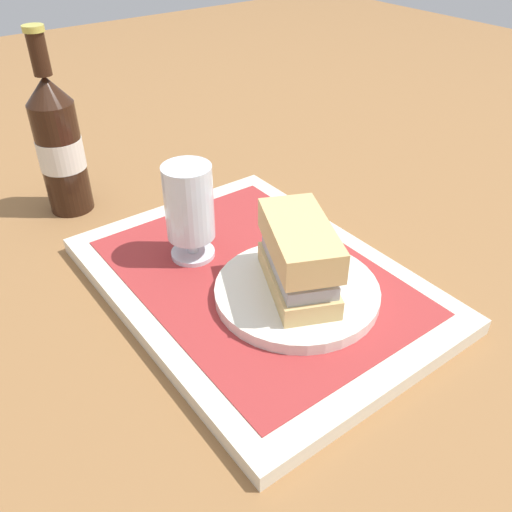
% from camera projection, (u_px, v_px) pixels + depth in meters
% --- Properties ---
extents(ground_plane, '(3.00, 3.00, 0.00)m').
position_uv_depth(ground_plane, '(256.00, 289.00, 0.68)').
color(ground_plane, olive).
extents(tray, '(0.44, 0.32, 0.02)m').
position_uv_depth(tray, '(256.00, 282.00, 0.67)').
color(tray, beige).
rests_on(tray, ground_plane).
extents(placemat, '(0.38, 0.27, 0.00)m').
position_uv_depth(placemat, '(256.00, 276.00, 0.66)').
color(placemat, '#9E2D2D').
rests_on(placemat, tray).
extents(plate, '(0.19, 0.19, 0.01)m').
position_uv_depth(plate, '(297.00, 292.00, 0.63)').
color(plate, silver).
rests_on(plate, placemat).
extents(sandwich, '(0.14, 0.11, 0.08)m').
position_uv_depth(sandwich, '(298.00, 255.00, 0.60)').
color(sandwich, tan).
rests_on(sandwich, plate).
extents(beer_glass, '(0.06, 0.06, 0.12)m').
position_uv_depth(beer_glass, '(189.00, 209.00, 0.66)').
color(beer_glass, silver).
rests_on(beer_glass, placemat).
extents(beer_bottle, '(0.07, 0.07, 0.27)m').
position_uv_depth(beer_bottle, '(59.00, 145.00, 0.78)').
color(beer_bottle, black).
rests_on(beer_bottle, ground_plane).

